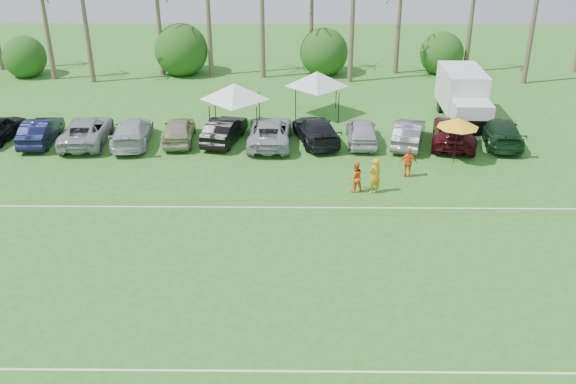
{
  "coord_description": "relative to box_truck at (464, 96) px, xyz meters",
  "views": [
    {
      "loc": [
        3.55,
        -14.72,
        14.86
      ],
      "look_at": [
        3.26,
        12.5,
        1.6
      ],
      "focal_mm": 40.0,
      "sensor_mm": 36.0,
      "label": 1
    }
  ],
  "objects": [
    {
      "name": "parked_car_5",
      "position": [
        -15.75,
        -3.79,
        -1.05
      ],
      "size": [
        2.68,
        4.99,
        1.56
      ],
      "primitive_type": "imported",
      "rotation": [
        0.0,
        0.0,
        2.91
      ],
      "color": "black",
      "rests_on": "ground"
    },
    {
      "name": "parked_car_3",
      "position": [
        -21.49,
        -4.2,
        -1.05
      ],
      "size": [
        2.66,
        5.55,
        1.56
      ],
      "primitive_type": "imported",
      "rotation": [
        0.0,
        0.0,
        3.23
      ],
      "color": "#B5B4BD",
      "rests_on": "ground"
    },
    {
      "name": "bush_tree_2",
      "position": [
        -8.9,
        12.14,
        -0.03
      ],
      "size": [
        4.0,
        4.0,
        4.0
      ],
      "color": "brown",
      "rests_on": "ground"
    },
    {
      "name": "parked_car_10",
      "position": [
        -1.39,
        -3.94,
        -1.05
      ],
      "size": [
        3.76,
        6.05,
        1.56
      ],
      "primitive_type": "imported",
      "rotation": [
        0.0,
        0.0,
        2.92
      ],
      "color": "#420C12",
      "rests_on": "ground"
    },
    {
      "name": "parked_car_9",
      "position": [
        -4.26,
        -4.2,
        -1.05
      ],
      "size": [
        2.86,
        5.01,
        1.56
      ],
      "primitive_type": "imported",
      "rotation": [
        0.0,
        0.0,
        2.87
      ],
      "color": "slate",
      "rests_on": "ground"
    },
    {
      "name": "sideline_player_c",
      "position": [
        -5.05,
        -9.04,
        -0.99
      ],
      "size": [
        1.03,
        0.56,
        1.68
      ],
      "primitive_type": "imported",
      "rotation": [
        0.0,
        0.0,
        2.98
      ],
      "color": "#FA581B",
      "rests_on": "ground"
    },
    {
      "name": "parked_car_8",
      "position": [
        -7.13,
        -3.94,
        -1.05
      ],
      "size": [
        1.96,
        4.63,
        1.56
      ],
      "primitive_type": "imported",
      "rotation": [
        0.0,
        0.0,
        3.12
      ],
      "color": "#B2B1B7",
      "rests_on": "ground"
    },
    {
      "name": "parked_car_7",
      "position": [
        -10.0,
        -3.74,
        -1.05
      ],
      "size": [
        3.31,
        5.73,
        1.56
      ],
      "primitive_type": "imported",
      "rotation": [
        0.0,
        0.0,
        3.36
      ],
      "color": "black",
      "rests_on": "ground"
    },
    {
      "name": "parked_car_11",
      "position": [
        1.48,
        -3.92,
        -1.05
      ],
      "size": [
        2.62,
        5.54,
        1.56
      ],
      "primitive_type": "imported",
      "rotation": [
        0.0,
        0.0,
        3.06
      ],
      "color": "#14311A",
      "rests_on": "ground"
    },
    {
      "name": "sideline_player_a",
      "position": [
        -7.15,
        -11.06,
        -0.86
      ],
      "size": [
        0.84,
        0.71,
        1.95
      ],
      "primitive_type": "imported",
      "rotation": [
        0.0,
        0.0,
        3.56
      ],
      "color": "orange",
      "rests_on": "ground"
    },
    {
      "name": "parked_car_2",
      "position": [
        -24.36,
        -4.08,
        -1.05
      ],
      "size": [
        2.94,
        5.77,
        1.56
      ],
      "primitive_type": "imported",
      "rotation": [
        0.0,
        0.0,
        3.2
      ],
      "color": "#9C9DA1",
      "rests_on": "ground"
    },
    {
      "name": "market_umbrella",
      "position": [
        -2.0,
        -6.86,
        0.58
      ],
      "size": [
        2.41,
        2.41,
        2.69
      ],
      "color": "black",
      "rests_on": "ground"
    },
    {
      "name": "sideline_player_b",
      "position": [
        -8.14,
        -10.95,
        -0.99
      ],
      "size": [
        0.98,
        0.86,
        1.68
      ],
      "primitive_type": "imported",
      "rotation": [
        0.0,
        0.0,
        3.46
      ],
      "color": "#FF611C",
      "rests_on": "ground"
    },
    {
      "name": "box_truck",
      "position": [
        0.0,
        0.0,
        0.0
      ],
      "size": [
        2.66,
        6.67,
        3.42
      ],
      "rotation": [
        0.0,
        0.0,
        -0.01
      ],
      "color": "silver",
      "rests_on": "ground"
    },
    {
      "name": "parked_car_6",
      "position": [
        -12.88,
        -4.13,
        -1.05
      ],
      "size": [
        2.71,
        5.67,
        1.56
      ],
      "primitive_type": "imported",
      "rotation": [
        0.0,
        0.0,
        3.12
      ],
      "color": "#9EA0A5",
      "rests_on": "ground"
    },
    {
      "name": "canopy_tent_left",
      "position": [
        -15.22,
        -1.77,
        1.35
      ],
      "size": [
        4.59,
        4.59,
        3.72
      ],
      "color": "black",
      "rests_on": "ground"
    },
    {
      "name": "canopy_tent_right",
      "position": [
        -9.83,
        1.37,
        1.28
      ],
      "size": [
        4.48,
        4.48,
        3.63
      ],
      "color": "black",
      "rests_on": "ground"
    },
    {
      "name": "parked_car_1",
      "position": [
        -27.23,
        -4.08,
        -1.05
      ],
      "size": [
        1.87,
        4.81,
        1.56
      ],
      "primitive_type": "imported",
      "rotation": [
        0.0,
        0.0,
        3.19
      ],
      "color": "#101334",
      "rests_on": "ground"
    },
    {
      "name": "bush_tree_3",
      "position": [
        1.1,
        12.14,
        -0.03
      ],
      "size": [
        4.0,
        4.0,
        4.0
      ],
      "color": "brown",
      "rests_on": "ground"
    },
    {
      "name": "field_lines",
      "position": [
        -14.9,
        -18.86,
        -1.82
      ],
      "size": [
        80.0,
        12.1,
        0.01
      ],
      "color": "white",
      "rests_on": "ground"
    },
    {
      "name": "bush_tree_0",
      "position": [
        -33.9,
        12.14,
        -0.03
      ],
      "size": [
        4.0,
        4.0,
        4.0
      ],
      "color": "brown",
      "rests_on": "ground"
    },
    {
      "name": "parked_car_4",
      "position": [
        -18.62,
        -3.86,
        -1.05
      ],
      "size": [
        2.13,
        4.69,
        1.56
      ],
      "primitive_type": "imported",
      "rotation": [
        0.0,
        0.0,
        3.2
      ],
      "color": "tan",
      "rests_on": "ground"
    },
    {
      "name": "bush_tree_1",
      "position": [
        -20.9,
        12.14,
        -0.03
      ],
      "size": [
        4.0,
        4.0,
        4.0
      ],
      "color": "brown",
      "rests_on": "ground"
    }
  ]
}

